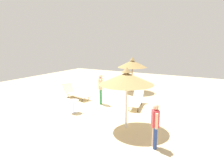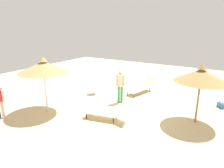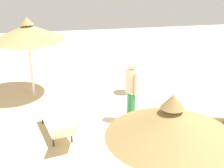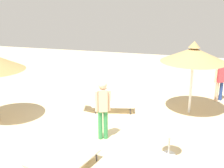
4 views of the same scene
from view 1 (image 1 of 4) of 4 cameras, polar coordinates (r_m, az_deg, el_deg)
name	(u,v)px [view 1 (image 1 of 4)]	position (r m, az deg, el deg)	size (l,w,h in m)	color
ground	(115,104)	(12.33, 0.80, -5.49)	(24.00, 24.00, 0.10)	beige
parasol_umbrella_near_right	(127,78)	(8.43, 3.95, 1.54)	(2.22, 2.22, 2.55)	white
parasol_umbrella_edge	(132,64)	(14.95, 5.52, 5.46)	(2.05, 2.05, 2.46)	olive
lounge_chair_far_right	(137,100)	(11.72, 6.65, -4.42)	(0.97, 2.04, 0.81)	silver
lounge_chair_back	(75,93)	(13.56, -9.90, -2.42)	(2.18, 1.13, 0.83)	silver
person_standing_front	(155,123)	(7.25, 11.59, -10.38)	(0.33, 0.42, 1.55)	navy
person_standing_far_left	(101,87)	(11.97, -3.09, -0.79)	(0.31, 0.41, 1.76)	#338C4C
handbag	(110,85)	(16.92, -0.53, -0.14)	(0.38, 0.38, 0.43)	#336699
side_table_round	(74,104)	(10.82, -10.37, -5.38)	(0.53, 0.53, 0.65)	silver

